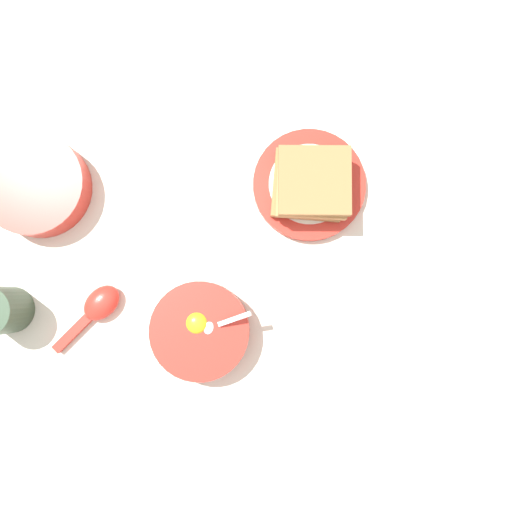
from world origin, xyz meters
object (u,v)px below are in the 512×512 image
Objects in this scene: egg_bowl at (201,330)px; toast_plate at (309,185)px; congee_bowl at (36,185)px; soup_spoon at (97,307)px; toast_sandwich at (311,183)px.

egg_bowl reaches higher than toast_plate.
egg_bowl is 0.28m from toast_plate.
egg_bowl is 0.34m from congee_bowl.
soup_spoon is 0.83× the size of congee_bowl.
congee_bowl is (0.13, -0.40, 0.02)m from toast_plate.
toast_sandwich reaches higher than congee_bowl.
egg_bowl is at bearing -19.43° from toast_plate.
toast_sandwich is (-0.26, 0.09, 0.02)m from egg_bowl.
egg_bowl reaches higher than toast_sandwich.
congee_bowl is (-0.15, -0.15, 0.01)m from soup_spoon.
toast_sandwich is (0.01, 0.00, 0.04)m from toast_plate.
congee_bowl is at bearing -113.79° from egg_bowl.
toast_plate is at bearing -166.69° from toast_sandwich.
toast_plate is 0.04m from toast_sandwich.
egg_bowl is at bearing 95.15° from soup_spoon.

